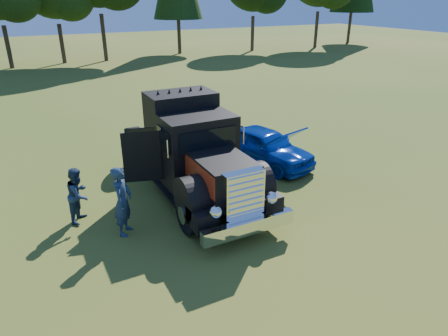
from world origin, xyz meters
TOP-DOWN VIEW (x-y plane):
  - ground at (0.00, 0.00)m, footprint 120.00×120.00m
  - diamond_t_truck at (0.44, 1.16)m, footprint 3.34×7.16m
  - hotrod_coupe at (3.68, 2.12)m, footprint 2.47×4.33m
  - spectator_near at (-2.09, -0.17)m, footprint 0.74×0.81m
  - spectator_far at (-2.99, 1.04)m, footprint 0.90×0.95m

SIDE VIEW (x-z plane):
  - ground at x=0.00m, z-range 0.00..0.00m
  - hotrod_coupe at x=3.68m, z-range -0.27..1.61m
  - spectator_far at x=-2.99m, z-range 0.00..1.55m
  - spectator_near at x=-2.09m, z-range 0.00..1.86m
  - diamond_t_truck at x=0.44m, z-range -0.22..2.78m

